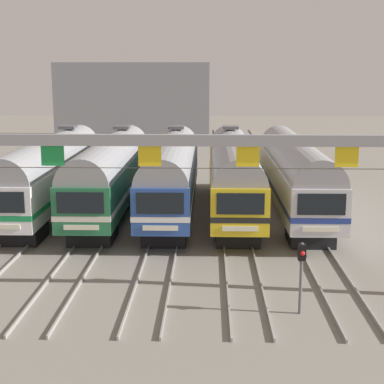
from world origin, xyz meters
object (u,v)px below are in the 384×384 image
object	(u,v)px
commuter_train_blue	(172,171)
commuter_train_silver	(294,172)
yard_signal_mast	(302,265)
catenary_gantry	(150,166)
commuter_train_green	(111,171)
commuter_train_white	(51,171)
commuter_train_yellow	(233,172)

from	to	relation	value
commuter_train_blue	commuter_train_silver	size ratio (longest dim) A/B	1.00
commuter_train_blue	yard_signal_mast	size ratio (longest dim) A/B	6.59
commuter_train_silver	catenary_gantry	distance (m)	15.72
commuter_train_green	yard_signal_mast	bearing A→B (deg)	-58.35
commuter_train_white	commuter_train_blue	xyz separation A→B (m)	(7.66, 0.00, 0.00)
commuter_train_blue	catenary_gantry	size ratio (longest dim) A/B	0.88
commuter_train_green	commuter_train_white	bearing A→B (deg)	180.00
commuter_train_white	catenary_gantry	distance (m)	15.73
commuter_train_yellow	commuter_train_silver	size ratio (longest dim) A/B	1.00
catenary_gantry	yard_signal_mast	xyz separation A→B (m)	(5.75, -2.03, -3.29)
commuter_train_white	yard_signal_mast	bearing A→B (deg)	-49.21
commuter_train_yellow	commuter_train_green	bearing A→B (deg)	180.00
commuter_train_blue	commuter_train_silver	distance (m)	7.66
catenary_gantry	commuter_train_yellow	bearing A→B (deg)	74.16
commuter_train_white	commuter_train_silver	xyz separation A→B (m)	(15.32, -0.00, -0.00)
commuter_train_white	catenary_gantry	bearing A→B (deg)	-60.43
commuter_train_silver	yard_signal_mast	size ratio (longest dim) A/B	6.59
commuter_train_yellow	commuter_train_white	bearing A→B (deg)	180.00
commuter_train_yellow	commuter_train_silver	bearing A→B (deg)	-0.07
commuter_train_green	yard_signal_mast	world-z (taller)	commuter_train_green
commuter_train_white	yard_signal_mast	world-z (taller)	commuter_train_white
commuter_train_blue	commuter_train_yellow	xyz separation A→B (m)	(3.83, 0.00, 0.00)
yard_signal_mast	catenary_gantry	bearing A→B (deg)	160.50
commuter_train_green	catenary_gantry	world-z (taller)	catenary_gantry
commuter_train_white	catenary_gantry	world-z (taller)	catenary_gantry
commuter_train_blue	commuter_train_silver	bearing A→B (deg)	-0.03
commuter_train_silver	yard_signal_mast	xyz separation A→B (m)	(-1.92, -15.53, -0.77)
commuter_train_blue	commuter_train_yellow	world-z (taller)	same
commuter_train_white	catenary_gantry	xyz separation A→B (m)	(7.66, -13.50, 2.53)
commuter_train_green	commuter_train_blue	distance (m)	3.83
commuter_train_blue	yard_signal_mast	world-z (taller)	commuter_train_blue
commuter_train_green	commuter_train_silver	world-z (taller)	commuter_train_green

